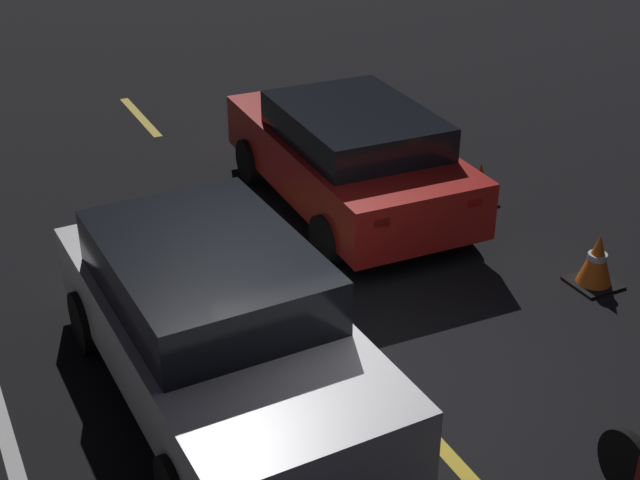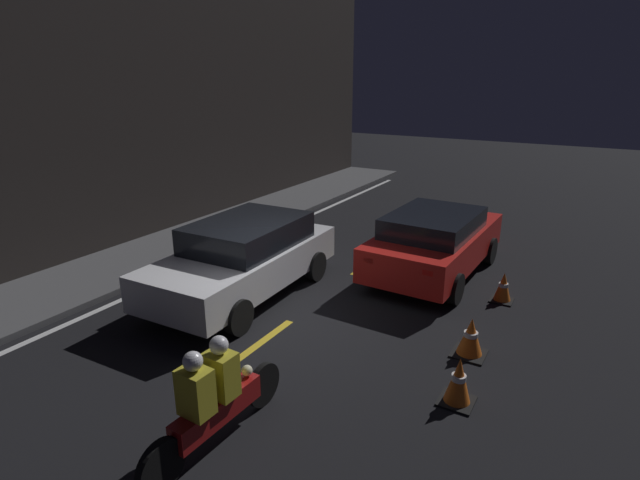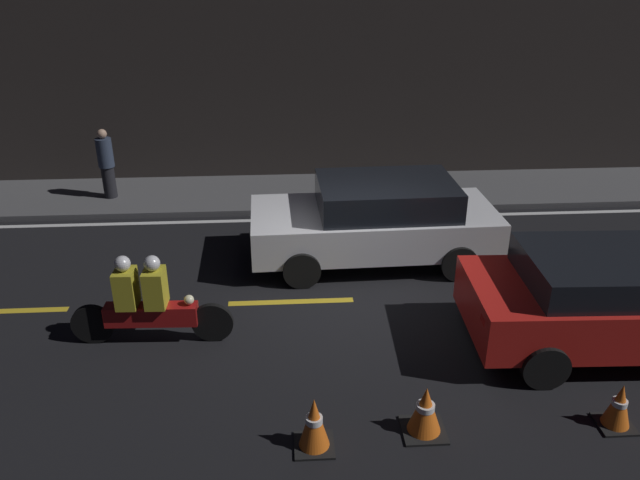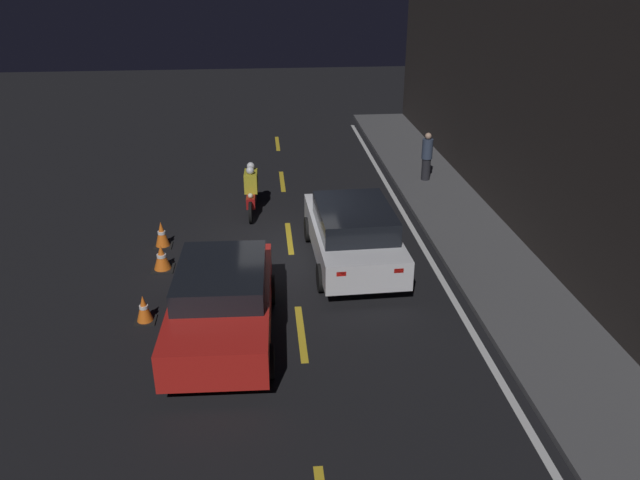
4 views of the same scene
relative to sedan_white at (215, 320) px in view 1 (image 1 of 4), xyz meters
name	(u,v)px [view 1 (image 1 of 4)]	position (x,y,z in m)	size (l,w,h in m)	color
ground_plane	(381,382)	(-0.56, -1.42, -0.79)	(56.00, 56.00, 0.00)	black
lane_dash_c	(439,445)	(-1.56, -1.42, -0.79)	(2.00, 0.14, 0.01)	gold
lane_dash_d	(243,229)	(2.94, -1.42, -0.79)	(2.00, 0.14, 0.01)	gold
lane_dash_e	(140,117)	(7.44, -1.42, -0.79)	(2.00, 0.14, 0.01)	gold
sedan_white	(215,320)	(0.00, 0.00, 0.00)	(4.34, 2.07, 1.49)	silver
taxi_red	(349,154)	(2.90, -2.91, -0.02)	(4.18, 2.06, 1.43)	red
traffic_cone_mid	(597,261)	(-0.07, -4.46, -0.49)	(0.51, 0.51, 0.62)	black
traffic_cone_far	(480,184)	(2.22, -4.51, -0.50)	(0.42, 0.42, 0.59)	black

